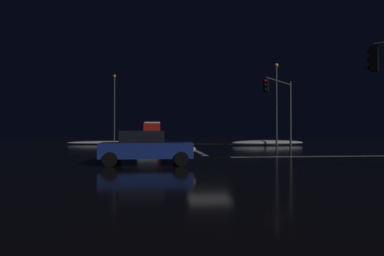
# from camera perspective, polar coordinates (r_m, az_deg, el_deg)

# --- Properties ---
(ground) EXTENTS (120.00, 120.00, 0.10)m
(ground) POSITION_cam_1_polar(r_m,az_deg,el_deg) (18.79, 3.14, -5.49)
(ground) COLOR black
(stop_line_north) EXTENTS (0.35, 14.65, 0.01)m
(stop_line_north) POSITION_cam_1_polar(r_m,az_deg,el_deg) (27.23, 0.24, -3.89)
(stop_line_north) COLOR white
(stop_line_north) RESTS_ON ground
(centre_line_ns) EXTENTS (22.00, 0.15, 0.01)m
(centre_line_ns) POSITION_cam_1_polar(r_m,az_deg,el_deg) (38.77, -1.67, -2.94)
(centre_line_ns) COLOR yellow
(centre_line_ns) RESTS_ON ground
(crosswalk_bar_east) EXTENTS (14.65, 0.40, 0.01)m
(crosswalk_bar_east) POSITION_cam_1_polar(r_m,az_deg,el_deg) (21.90, 26.12, -4.60)
(crosswalk_bar_east) COLOR white
(crosswalk_bar_east) RESTS_ON ground
(snow_bank_left_curb) EXTENTS (8.94, 1.50, 0.42)m
(snow_bank_left_curb) POSITION_cam_1_polar(r_m,az_deg,el_deg) (39.29, -15.41, -2.58)
(snow_bank_left_curb) COLOR white
(snow_bank_left_curb) RESTS_ON ground
(snow_bank_right_curb) EXTENTS (8.32, 1.50, 0.58)m
(snow_bank_right_curb) POSITION_cam_1_polar(r_m,az_deg,el_deg) (36.69, 13.56, -2.60)
(snow_bank_right_curb) COLOR white
(snow_bank_right_curb) RESTS_ON ground
(sedan_silver) EXTENTS (2.02, 4.33, 1.57)m
(sedan_silver) POSITION_cam_1_polar(r_m,az_deg,el_deg) (30.00, -7.95, -2.06)
(sedan_silver) COLOR #B7B7BC
(sedan_silver) RESTS_ON ground
(sedan_black) EXTENTS (2.02, 4.33, 1.57)m
(sedan_black) POSITION_cam_1_polar(r_m,az_deg,el_deg) (36.61, -7.20, -1.82)
(sedan_black) COLOR black
(sedan_black) RESTS_ON ground
(sedan_green) EXTENTS (2.02, 4.33, 1.57)m
(sedan_green) POSITION_cam_1_polar(r_m,az_deg,el_deg) (43.14, -6.72, -1.65)
(sedan_green) COLOR #14512D
(sedan_green) RESTS_ON ground
(box_truck) EXTENTS (2.68, 8.28, 3.08)m
(box_truck) POSITION_cam_1_polar(r_m,az_deg,el_deg) (50.44, -7.19, -0.48)
(box_truck) COLOR red
(box_truck) RESTS_ON ground
(sedan_blue_crossing) EXTENTS (4.33, 2.02, 1.57)m
(sedan_blue_crossing) POSITION_cam_1_polar(r_m,az_deg,el_deg) (14.85, -8.34, -3.47)
(sedan_blue_crossing) COLOR navy
(sedan_blue_crossing) RESTS_ON ground
(traffic_signal_ne) EXTENTS (3.83, 3.83, 6.10)m
(traffic_signal_ne) POSITION_cam_1_polar(r_m,az_deg,el_deg) (28.05, 15.78, 4.95)
(traffic_signal_ne) COLOR #4C4C51
(traffic_signal_ne) RESTS_ON ground
(streetlamp_left_far) EXTENTS (0.44, 0.44, 10.22)m
(streetlamp_left_far) POSITION_cam_1_polar(r_m,az_deg,el_deg) (49.26, -13.88, 4.33)
(streetlamp_left_far) COLOR #424247
(streetlamp_left_far) RESTS_ON ground
(streetlamp_right_near) EXTENTS (0.44, 0.44, 8.92)m
(streetlamp_right_near) POSITION_cam_1_polar(r_m,az_deg,el_deg) (35.18, 15.05, 5.24)
(streetlamp_right_near) COLOR #424247
(streetlamp_right_near) RESTS_ON ground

